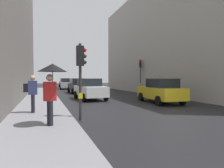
# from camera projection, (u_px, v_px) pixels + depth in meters

# --- Properties ---
(ground_plane) EXTENTS (120.00, 120.00, 0.00)m
(ground_plane) POSITION_uv_depth(u_px,v_px,m) (169.00, 113.00, 9.70)
(ground_plane) COLOR black
(sidewalk_kerb) EXTENTS (2.66, 40.00, 0.16)m
(sidewalk_kerb) POSITION_uv_depth(u_px,v_px,m) (41.00, 103.00, 13.21)
(sidewalk_kerb) COLOR gray
(sidewalk_kerb) RESTS_ON ground
(building_facade_right) EXTENTS (12.00, 26.79, 12.40)m
(building_facade_right) POSITION_uv_depth(u_px,v_px,m) (190.00, 42.00, 23.00)
(building_facade_right) COLOR #B2ADA3
(building_facade_right) RESTS_ON ground
(traffic_light_near_left) EXTENTS (0.43, 0.24, 3.26)m
(traffic_light_near_left) POSITION_uv_depth(u_px,v_px,m) (81.00, 67.00, 8.01)
(traffic_light_near_left) COLOR #2D2D2D
(traffic_light_near_left) RESTS_ON ground
(traffic_light_mid_street) EXTENTS (0.33, 0.45, 3.98)m
(traffic_light_mid_street) POSITION_uv_depth(u_px,v_px,m) (140.00, 70.00, 21.91)
(traffic_light_mid_street) COLOR #2D2D2D
(traffic_light_mid_street) RESTS_ON ground
(car_yellow_taxi) EXTENTS (2.28, 4.33, 1.76)m
(car_yellow_taxi) POSITION_uv_depth(u_px,v_px,m) (161.00, 91.00, 13.71)
(car_yellow_taxi) COLOR yellow
(car_yellow_taxi) RESTS_ON ground
(car_silver_hatchback) EXTENTS (2.28, 4.33, 1.76)m
(car_silver_hatchback) POSITION_uv_depth(u_px,v_px,m) (66.00, 84.00, 30.84)
(car_silver_hatchback) COLOR #BCBCC1
(car_silver_hatchback) RESTS_ON ground
(car_dark_suv) EXTENTS (2.14, 4.26, 1.76)m
(car_dark_suv) POSITION_uv_depth(u_px,v_px,m) (78.00, 86.00, 22.68)
(car_dark_suv) COLOR black
(car_dark_suv) RESTS_ON ground
(car_red_sedan) EXTENTS (2.23, 4.31, 1.76)m
(car_red_sedan) POSITION_uv_depth(u_px,v_px,m) (65.00, 83.00, 37.01)
(car_red_sedan) COLOR red
(car_red_sedan) RESTS_ON ground
(car_white_compact) EXTENTS (2.23, 4.31, 1.76)m
(car_white_compact) POSITION_uv_depth(u_px,v_px,m) (90.00, 89.00, 15.86)
(car_white_compact) COLOR silver
(car_white_compact) RESTS_ON ground
(pedestrian_with_umbrella) EXTENTS (1.00, 1.00, 2.14)m
(pedestrian_with_umbrella) POSITION_uv_depth(u_px,v_px,m) (52.00, 77.00, 6.55)
(pedestrian_with_umbrella) COLOR black
(pedestrian_with_umbrella) RESTS_ON sidewalk_kerb
(pedestrian_with_grey_backpack) EXTENTS (0.60, 0.36, 1.77)m
(pedestrian_with_grey_backpack) POSITION_uv_depth(u_px,v_px,m) (32.00, 91.00, 8.93)
(pedestrian_with_grey_backpack) COLOR black
(pedestrian_with_grey_backpack) RESTS_ON sidewalk_kerb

